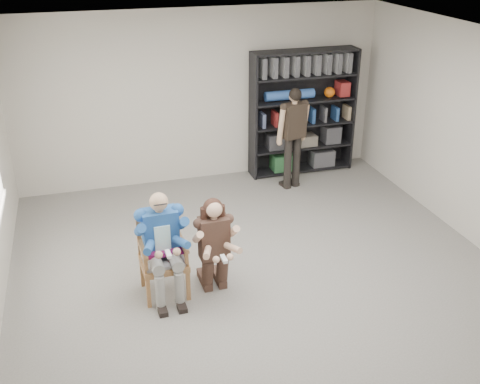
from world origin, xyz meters
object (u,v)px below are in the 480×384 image
object	(u,v)px
armchair	(163,256)
seated_man	(162,245)
kneeling_woman	(215,247)
bookshelf	(303,113)
standing_man	(293,139)

from	to	relation	value
armchair	seated_man	bearing A→B (deg)	-91.80
kneeling_woman	seated_man	bearing A→B (deg)	166.51
bookshelf	kneeling_woman	bearing A→B (deg)	-126.99
seated_man	standing_man	size ratio (longest dim) A/B	0.77
standing_man	armchair	bearing A→B (deg)	-151.12
seated_man	standing_man	bearing A→B (deg)	41.47
armchair	bookshelf	xyz separation A→B (m)	(2.90, 2.95, 0.55)
armchair	seated_man	distance (m)	0.15
armchair	kneeling_woman	size ratio (longest dim) A/B	0.84
kneeling_woman	standing_man	world-z (taller)	standing_man
seated_man	bookshelf	xyz separation A→B (m)	(2.90, 2.95, 0.41)
armchair	seated_man	xyz separation A→B (m)	(0.00, -0.00, 0.15)
seated_man	standing_man	xyz separation A→B (m)	(2.49, 2.35, 0.19)
armchair	seated_man	size ratio (longest dim) A/B	0.77
kneeling_woman	standing_man	distance (m)	3.13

